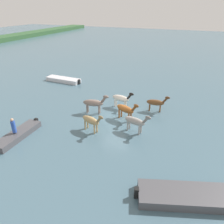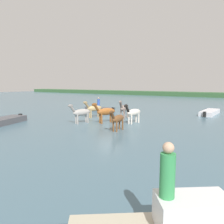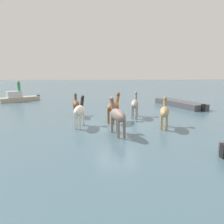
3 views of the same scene
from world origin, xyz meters
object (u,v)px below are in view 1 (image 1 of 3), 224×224
(person_helmsman_aft, at_px, (13,126))
(boat_motor_center, at_px, (19,135))
(horse_lead, at_px, (135,121))
(horse_pinto_flank, at_px, (121,98))
(boat_tender_starboard, at_px, (64,80))
(horse_dun_straggler, at_px, (126,109))
(horse_mid_herd, at_px, (91,121))
(horse_gray_outer, at_px, (156,103))
(boat_launch_far, at_px, (194,197))
(horse_chestnut_trailing, at_px, (94,103))

(person_helmsman_aft, bearing_deg, boat_motor_center, -12.43)
(horse_lead, bearing_deg, person_helmsman_aft, -137.71)
(horse_pinto_flank, bearing_deg, horse_lead, -47.81)
(boat_tender_starboard, bearing_deg, horse_dun_straggler, 150.55)
(horse_mid_herd, xyz_separation_m, horse_gray_outer, (5.61, -4.05, -0.05))
(horse_pinto_flank, xyz_separation_m, boat_tender_starboard, (4.64, 10.04, -0.83))
(boat_tender_starboard, bearing_deg, horse_gray_outer, 164.66)
(horse_lead, xyz_separation_m, horse_gray_outer, (4.40, -0.73, -0.07))
(boat_launch_far, bearing_deg, horse_lead, 114.03)
(horse_lead, distance_m, person_helmsman_aft, 9.38)
(horse_lead, height_order, boat_tender_starboard, horse_lead)
(boat_motor_center, height_order, person_helmsman_aft, person_helmsman_aft)
(boat_motor_center, xyz_separation_m, boat_tender_starboard, (12.76, 4.47, 0.01))
(boat_motor_center, bearing_deg, horse_chestnut_trailing, 147.69)
(boat_motor_center, relative_size, boat_launch_far, 0.71)
(horse_mid_herd, relative_size, person_helmsman_aft, 1.91)
(horse_mid_herd, relative_size, boat_launch_far, 0.37)
(horse_chestnut_trailing, distance_m, boat_motor_center, 7.04)
(horse_mid_herd, bearing_deg, boat_launch_far, -8.70)
(horse_chestnut_trailing, xyz_separation_m, boat_motor_center, (-5.97, 3.63, -0.90))
(horse_gray_outer, height_order, person_helmsman_aft, person_helmsman_aft)
(horse_gray_outer, relative_size, horse_dun_straggler, 0.91)
(horse_chestnut_trailing, bearing_deg, boat_tender_starboard, 127.87)
(horse_gray_outer, distance_m, boat_launch_far, 10.55)
(horse_chestnut_trailing, relative_size, horse_pinto_flank, 1.06)
(horse_pinto_flank, bearing_deg, boat_tender_starboard, 163.09)
(horse_mid_herd, bearing_deg, horse_gray_outer, 71.83)
(horse_dun_straggler, height_order, boat_tender_starboard, horse_dun_straggler)
(horse_dun_straggler, distance_m, boat_motor_center, 9.06)
(boat_tender_starboard, xyz_separation_m, person_helmsman_aft, (-12.98, -4.43, 0.95))
(horse_chestnut_trailing, relative_size, boat_launch_far, 0.41)
(boat_motor_center, bearing_deg, person_helmsman_aft, -13.42)
(horse_lead, bearing_deg, horse_dun_straggler, 143.82)
(horse_dun_straggler, xyz_separation_m, person_helmsman_aft, (-6.13, 6.86, 0.08))
(boat_tender_starboard, relative_size, person_helmsman_aft, 4.25)
(horse_lead, xyz_separation_m, boat_tender_starboard, (8.54, 12.69, -0.82))
(boat_launch_far, bearing_deg, horse_pinto_flank, 110.69)
(horse_chestnut_trailing, height_order, horse_dun_straggler, horse_chestnut_trailing)
(horse_gray_outer, distance_m, person_helmsman_aft, 12.61)
(horse_gray_outer, xyz_separation_m, boat_launch_far, (-9.68, -4.15, -0.73))
(boat_motor_center, bearing_deg, horse_pinto_flank, 144.57)
(horse_pinto_flank, distance_m, boat_tender_starboard, 11.09)
(horse_dun_straggler, bearing_deg, person_helmsman_aft, -116.36)
(horse_pinto_flank, bearing_deg, horse_chestnut_trailing, -124.09)
(horse_lead, height_order, boat_motor_center, horse_lead)
(horse_mid_herd, bearing_deg, boat_tender_starboard, 151.52)
(horse_gray_outer, xyz_separation_m, boat_tender_starboard, (4.14, 13.42, -0.75))
(horse_lead, xyz_separation_m, person_helmsman_aft, (-4.44, 8.27, 0.13))
(horse_lead, distance_m, boat_launch_far, 7.23)
(horse_mid_herd, bearing_deg, horse_pinto_flank, 100.20)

